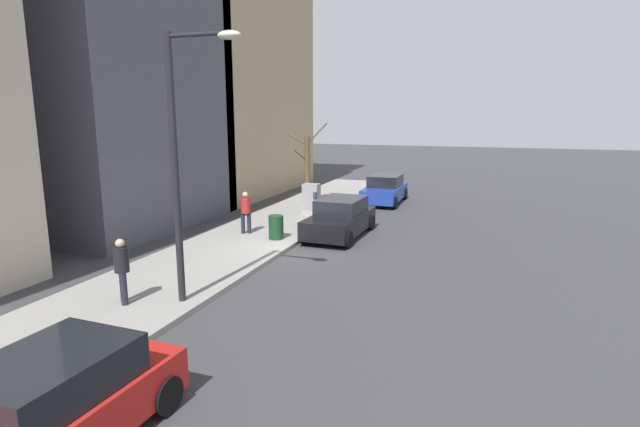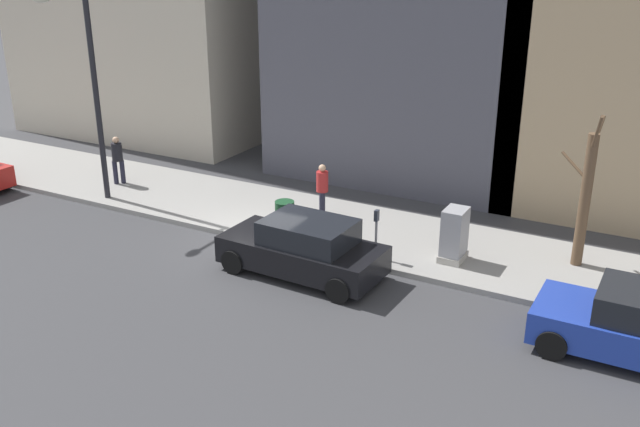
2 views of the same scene
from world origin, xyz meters
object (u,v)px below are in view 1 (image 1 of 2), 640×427
object	(u,v)px
parked_car_blue	(385,190)
pedestrian_near_meter	(246,210)
utility_box	(311,199)
parked_car_red	(45,411)
bare_tree	(307,167)
parked_car_black	(340,218)
parking_meter	(315,204)
streetlamp	(183,148)
office_tower_left	(188,59)
trash_bin	(276,227)
pedestrian_midblock	(122,267)

from	to	relation	value
parked_car_blue	pedestrian_near_meter	distance (m)	10.01
utility_box	parked_car_red	bearing A→B (deg)	97.75
bare_tree	pedestrian_near_meter	world-z (taller)	bare_tree
parked_car_red	pedestrian_near_meter	xyz separation A→B (m)	(3.40, -12.51, 0.35)
parked_car_black	parked_car_red	world-z (taller)	same
parking_meter	streetlamp	size ratio (longest dim) A/B	0.21
parked_car_black	pedestrian_near_meter	xyz separation A→B (m)	(3.47, 1.35, 0.35)
parked_car_black	utility_box	world-z (taller)	utility_box
parked_car_red	office_tower_left	size ratio (longest dim) A/B	0.26
streetlamp	pedestrian_near_meter	xyz separation A→B (m)	(2.10, -7.00, -2.93)
parked_car_black	streetlamp	distance (m)	9.08
utility_box	trash_bin	xyz separation A→B (m)	(-0.40, 4.93, -0.25)
parking_meter	trash_bin	bearing A→B (deg)	81.69
office_tower_left	parked_car_black	bearing A→B (deg)	144.71
parked_car_black	office_tower_left	distance (m)	17.09
utility_box	pedestrian_midblock	distance (m)	12.17
parked_car_black	pedestrian_midblock	distance (m)	9.45
pedestrian_near_meter	pedestrian_midblock	bearing A→B (deg)	71.28
pedestrian_midblock	parked_car_black	bearing A→B (deg)	-63.38
office_tower_left	streetlamp	bearing A→B (deg)	123.04
parked_car_black	trash_bin	distance (m)	2.66
parked_car_blue	trash_bin	world-z (taller)	parked_car_blue
parked_car_red	bare_tree	bearing A→B (deg)	-77.72
parking_meter	utility_box	bearing A→B (deg)	-65.29
pedestrian_near_meter	pedestrian_midblock	world-z (taller)	same
parked_car_red	parked_car_blue	bearing A→B (deg)	-88.44
parked_car_black	pedestrian_midblock	bearing A→B (deg)	74.23
parking_meter	parked_car_blue	bearing A→B (deg)	-103.64
parked_car_black	parking_meter	world-z (taller)	parked_car_black
utility_box	office_tower_left	bearing A→B (deg)	-29.41
parked_car_red	streetlamp	world-z (taller)	streetlamp
parked_car_black	streetlamp	world-z (taller)	streetlamp
parked_car_black	parked_car_blue	bearing A→B (deg)	-88.64
streetlamp	office_tower_left	size ratio (longest dim) A/B	0.40
bare_tree	pedestrian_near_meter	xyz separation A→B (m)	(-0.22, 7.41, -0.94)
bare_tree	trash_bin	distance (m)	8.14
parked_car_red	office_tower_left	bearing A→B (deg)	-59.21
pedestrian_midblock	pedestrian_near_meter	bearing A→B (deg)	-41.23
streetlamp	pedestrian_midblock	bearing A→B (deg)	22.91
parked_car_black	parking_meter	bearing A→B (deg)	-38.56
utility_box	bare_tree	size ratio (longest dim) A/B	0.34
parked_car_blue	parked_car_black	bearing A→B (deg)	89.15
streetlamp	trash_bin	world-z (taller)	streetlamp
bare_tree	pedestrian_midblock	xyz separation A→B (m)	(-0.80, 15.06, -0.94)
bare_tree	pedestrian_midblock	world-z (taller)	bare_tree
pedestrian_near_meter	pedestrian_midblock	xyz separation A→B (m)	(-0.58, 7.65, 0.00)
streetlamp	bare_tree	xyz separation A→B (m)	(2.32, -14.42, -1.99)
parked_car_black	parked_car_red	xyz separation A→B (m)	(0.07, 13.86, 0.00)
parking_meter	office_tower_left	bearing A→B (deg)	-34.50
parked_car_red	parking_meter	bearing A→B (deg)	-82.50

